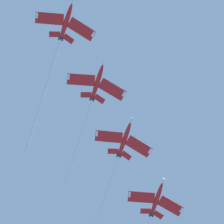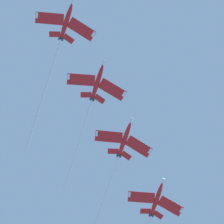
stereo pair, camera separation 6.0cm
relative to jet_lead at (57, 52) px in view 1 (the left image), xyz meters
name	(u,v)px [view 1 (the left image)]	position (x,y,z in m)	size (l,w,h in m)	color
jet_lead	(57,52)	(0.00, 0.00, 0.00)	(48.94, 21.28, 15.31)	red
jet_second	(92,101)	(-6.52, 17.73, -3.99)	(41.76, 19.71, 12.20)	red
jet_third	(118,159)	(-17.65, 35.49, -8.23)	(45.11, 19.58, 14.31)	red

